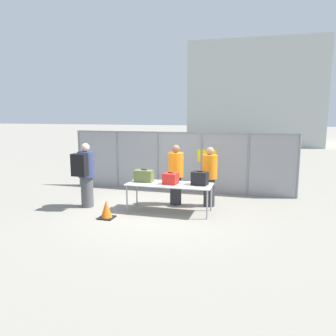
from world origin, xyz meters
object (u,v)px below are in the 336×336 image
object	(u,v)px
suitcase_black	(200,178)
security_worker_near	(176,174)
suitcase_red	(171,179)
utility_trailer	(205,173)
traveler_hooded	(85,173)
inspection_table	(169,186)
security_worker_far	(210,176)
suitcase_olive	(144,176)
traffic_cone	(106,210)

from	to	relation	value
suitcase_black	security_worker_near	bearing A→B (deg)	140.54
suitcase_red	utility_trailer	bearing A→B (deg)	84.47
suitcase_black	traveler_hooded	distance (m)	3.08
suitcase_black	suitcase_red	bearing A→B (deg)	-172.68
inspection_table	security_worker_near	world-z (taller)	security_worker_near
suitcase_black	security_worker_far	xyz separation A→B (m)	(0.14, 0.73, -0.07)
security_worker_near	suitcase_olive	bearing A→B (deg)	44.27
suitcase_red	suitcase_black	distance (m)	0.74
suitcase_red	suitcase_black	size ratio (longest dim) A/B	0.91
security_worker_far	inspection_table	bearing A→B (deg)	31.50
traveler_hooded	security_worker_far	bearing A→B (deg)	16.54
suitcase_black	traveler_hooded	xyz separation A→B (m)	(-3.07, -0.28, 0.05)
inspection_table	suitcase_olive	size ratio (longest dim) A/B	4.50
suitcase_olive	traffic_cone	xyz separation A→B (m)	(-0.63, -0.99, -0.69)
inspection_table	suitcase_black	xyz separation A→B (m)	(0.77, 0.08, 0.22)
suitcase_black	security_worker_far	bearing A→B (deg)	78.95
security_worker_far	traveler_hooded	bearing A→B (deg)	7.60
traffic_cone	utility_trailer	bearing A→B (deg)	68.86
suitcase_olive	security_worker_near	bearing A→B (deg)	43.81
inspection_table	suitcase_black	distance (m)	0.81
security_worker_near	utility_trailer	size ratio (longest dim) A/B	0.44
traveler_hooded	traffic_cone	bearing A→B (deg)	-38.44
security_worker_far	suitcase_red	bearing A→B (deg)	33.22
suitcase_olive	traveler_hooded	world-z (taller)	traveler_hooded
inspection_table	utility_trailer	bearing A→B (deg)	83.86
suitcase_red	utility_trailer	size ratio (longest dim) A/B	0.10
suitcase_red	security_worker_far	world-z (taller)	security_worker_far
inspection_table	traveler_hooded	world-z (taller)	traveler_hooded
security_worker_far	traffic_cone	size ratio (longest dim) A/B	3.60
suitcase_red	utility_trailer	distance (m)	3.58
suitcase_red	suitcase_black	world-z (taller)	suitcase_black
suitcase_olive	traveler_hooded	distance (m)	1.60
inspection_table	traffic_cone	world-z (taller)	inspection_table
suitcase_red	traveler_hooded	world-z (taller)	traveler_hooded
inspection_table	traffic_cone	size ratio (longest dim) A/B	4.83
suitcase_olive	suitcase_red	world-z (taller)	suitcase_olive
inspection_table	security_worker_far	bearing A→B (deg)	41.46
security_worker_near	traffic_cone	distance (m)	2.23
traffic_cone	suitcase_black	bearing A→B (deg)	25.54
traveler_hooded	inspection_table	bearing A→B (deg)	4.10
suitcase_olive	security_worker_far	distance (m)	1.80
inspection_table	traffic_cone	distance (m)	1.71
traveler_hooded	suitcase_black	bearing A→B (deg)	4.28
utility_trailer	traffic_cone	world-z (taller)	utility_trailer
suitcase_black	utility_trailer	size ratio (longest dim) A/B	0.11
utility_trailer	suitcase_black	bearing A→B (deg)	-83.44
inspection_table	suitcase_black	size ratio (longest dim) A/B	5.08
suitcase_red	security_worker_near	world-z (taller)	security_worker_near
security_worker_far	utility_trailer	world-z (taller)	security_worker_far
suitcase_olive	suitcase_black	xyz separation A→B (m)	(1.49, 0.02, 0.01)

